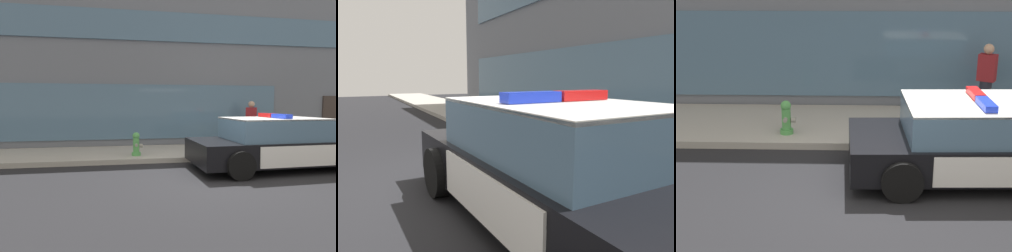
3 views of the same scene
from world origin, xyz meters
The scene contains 5 objects.
ground centered at (0.00, 0.00, 0.00)m, with size 48.00×48.00×0.00m, color black.
sidewalk centered at (0.00, 3.18, 0.07)m, with size 48.00×2.74×0.15m, color #A39E93.
police_cruiser centered at (1.94, 0.65, 0.68)m, with size 4.91×2.23×1.49m.
fire_hydrant centered at (-1.79, 2.38, 0.50)m, with size 0.34×0.39×0.73m.
pedestrian_on_sidewalk centered at (2.69, 3.78, 1.01)m, with size 0.48×0.42×1.71m.
Camera 3 is at (-0.27, -7.42, 3.69)m, focal length 52.32 mm.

